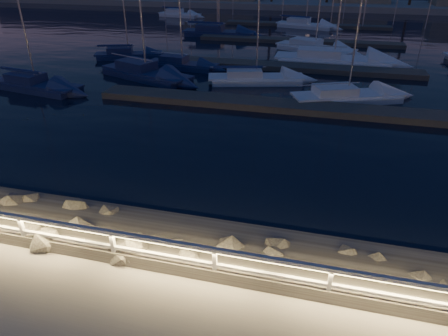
{
  "coord_description": "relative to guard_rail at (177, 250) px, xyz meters",
  "views": [
    {
      "loc": [
        3.28,
        -7.91,
        7.81
      ],
      "look_at": [
        0.23,
        4.0,
        1.28
      ],
      "focal_mm": 32.0,
      "sensor_mm": 36.0,
      "label": 1
    }
  ],
  "objects": [
    {
      "name": "riprap",
      "position": [
        -2.55,
        1.36,
        -0.96
      ],
      "size": [
        36.87,
        2.85,
        1.26
      ],
      "color": "slate",
      "rests_on": "ground"
    },
    {
      "name": "sailboat_n",
      "position": [
        -0.13,
        48.77,
        -0.94
      ],
      "size": [
        8.03,
        4.17,
        13.19
      ],
      "rotation": [
        0.0,
        0.0,
        -0.26
      ],
      "color": "white",
      "rests_on": "ground"
    },
    {
      "name": "sailboat_c",
      "position": [
        4.75,
        18.47,
        -0.97
      ],
      "size": [
        7.42,
        4.73,
        12.29
      ],
      "rotation": [
        0.0,
        0.0,
        0.41
      ],
      "color": "white",
      "rests_on": "ground"
    },
    {
      "name": "sailboat_g",
      "position": [
        -1.82,
        21.31,
        -0.98
      ],
      "size": [
        7.4,
        3.88,
        12.11
      ],
      "rotation": [
        0.0,
        0.0,
        0.27
      ],
      "color": "white",
      "rests_on": "ground"
    },
    {
      "name": "sailboat_f",
      "position": [
        -16.6,
        15.7,
        -0.96
      ],
      "size": [
        7.29,
        3.25,
        12.02
      ],
      "rotation": [
        0.0,
        0.0,
        -0.17
      ],
      "color": "navy",
      "rests_on": "ground"
    },
    {
      "name": "sailboat_k",
      "position": [
        1.88,
        33.82,
        -0.95
      ],
      "size": [
        8.17,
        5.16,
        13.51
      ],
      "rotation": [
        0.0,
        0.0,
        -0.4
      ],
      "color": "white",
      "rests_on": "ground"
    },
    {
      "name": "harbor_water",
      "position": [
        0.07,
        31.22,
        -1.74
      ],
      "size": [
        400.0,
        440.0,
        0.6
      ],
      "color": "black",
      "rests_on": "ground"
    },
    {
      "name": "sailboat_a",
      "position": [
        -8.61,
        24.07,
        -0.98
      ],
      "size": [
        6.27,
        2.5,
        10.46
      ],
      "rotation": [
        0.0,
        0.0,
        -0.11
      ],
      "color": "navy",
      "rests_on": "ground"
    },
    {
      "name": "sailboat_b",
      "position": [
        -10.35,
        20.55,
        -0.92
      ],
      "size": [
        8.32,
        5.15,
        13.79
      ],
      "rotation": [
        0.0,
        0.0,
        -0.39
      ],
      "color": "navy",
      "rests_on": "ground"
    },
    {
      "name": "sailboat_m",
      "position": [
        -20.12,
        55.04,
        -0.95
      ],
      "size": [
        7.08,
        3.28,
        11.72
      ],
      "rotation": [
        0.0,
        0.0,
        -0.19
      ],
      "color": "white",
      "rests_on": "ground"
    },
    {
      "name": "sailboat_h",
      "position": [
        3.66,
        28.7,
        -0.9
      ],
      "size": [
        10.17,
        3.13,
        17.13
      ],
      "rotation": [
        0.0,
        0.0,
        -0.0
      ],
      "color": "white",
      "rests_on": "ground"
    },
    {
      "name": "far_shore",
      "position": [
        -0.06,
        74.05,
        -0.48
      ],
      "size": [
        160.0,
        14.0,
        5.2
      ],
      "color": "gray",
      "rests_on": "ground"
    },
    {
      "name": "ground",
      "position": [
        0.07,
        0.0,
        -0.77
      ],
      "size": [
        400.0,
        400.0,
        0.0
      ],
      "primitive_type": "plane",
      "color": "gray",
      "rests_on": "ground"
    },
    {
      "name": "sailboat_e",
      "position": [
        -14.72,
        26.35,
        -0.98
      ],
      "size": [
        6.28,
        3.68,
        10.41
      ],
      "rotation": [
        0.0,
        0.0,
        0.35
      ],
      "color": "navy",
      "rests_on": "ground"
    },
    {
      "name": "guard_rail",
      "position": [
        0.0,
        0.0,
        0.0
      ],
      "size": [
        44.11,
        0.12,
        1.06
      ],
      "color": "white",
      "rests_on": "ground"
    },
    {
      "name": "floating_docks",
      "position": [
        0.07,
        32.5,
        -1.17
      ],
      "size": [
        22.0,
        36.0,
        0.4
      ],
      "color": "#554D46",
      "rests_on": "ground"
    },
    {
      "name": "sailboat_j",
      "position": [
        -9.71,
        39.87,
        -0.91
      ],
      "size": [
        8.56,
        2.65,
        14.53
      ],
      "rotation": [
        0.0,
        0.0,
        0.0
      ],
      "color": "navy",
      "rests_on": "ground"
    }
  ]
}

